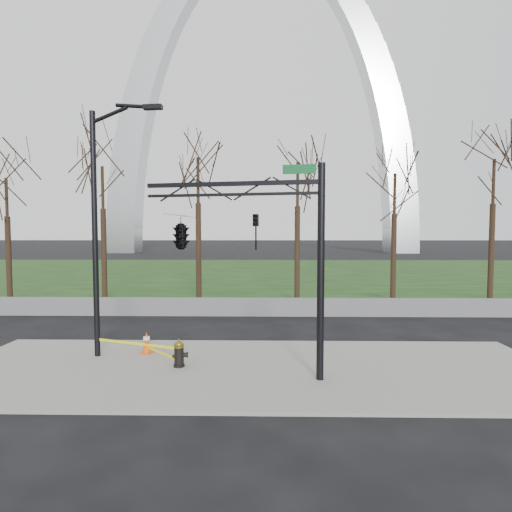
{
  "coord_description": "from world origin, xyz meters",
  "views": [
    {
      "loc": [
        0.32,
        -11.75,
        4.1
      ],
      "look_at": [
        0.07,
        2.0,
        3.34
      ],
      "focal_mm": 28.02,
      "sensor_mm": 36.0,
      "label": 1
    }
  ],
  "objects_px": {
    "traffic_cone": "(147,342)",
    "street_light": "(101,215)",
    "traffic_signal_mast": "(206,232)",
    "fire_hydrant": "(179,354)"
  },
  "relations": [
    {
      "from": "fire_hydrant",
      "to": "traffic_signal_mast",
      "type": "bearing_deg",
      "value": -37.25
    },
    {
      "from": "street_light",
      "to": "traffic_signal_mast",
      "type": "xyz_separation_m",
      "value": [
        3.59,
        -1.42,
        -0.55
      ]
    },
    {
      "from": "traffic_cone",
      "to": "fire_hydrant",
      "type": "bearing_deg",
      "value": -44.13
    },
    {
      "from": "traffic_signal_mast",
      "to": "traffic_cone",
      "type": "bearing_deg",
      "value": 152.04
    },
    {
      "from": "fire_hydrant",
      "to": "street_light",
      "type": "bearing_deg",
      "value": 147.85
    },
    {
      "from": "traffic_cone",
      "to": "traffic_signal_mast",
      "type": "distance_m",
      "value": 4.7
    },
    {
      "from": "traffic_cone",
      "to": "street_light",
      "type": "bearing_deg",
      "value": -164.33
    },
    {
      "from": "fire_hydrant",
      "to": "street_light",
      "type": "xyz_separation_m",
      "value": [
        -2.69,
        0.99,
        4.21
      ]
    },
    {
      "from": "fire_hydrant",
      "to": "street_light",
      "type": "distance_m",
      "value": 5.09
    },
    {
      "from": "traffic_cone",
      "to": "traffic_signal_mast",
      "type": "xyz_separation_m",
      "value": [
        2.29,
        -1.78,
        3.69
      ]
    }
  ]
}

